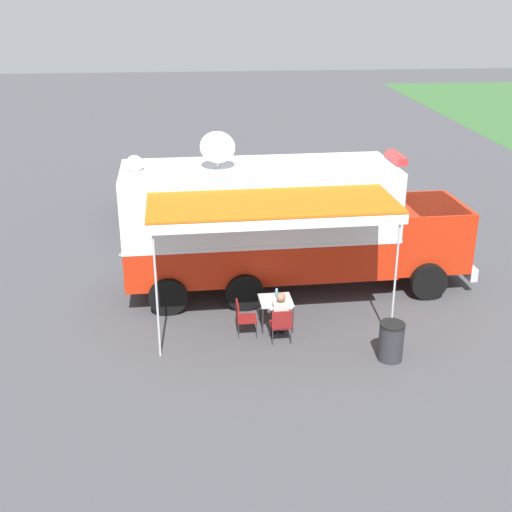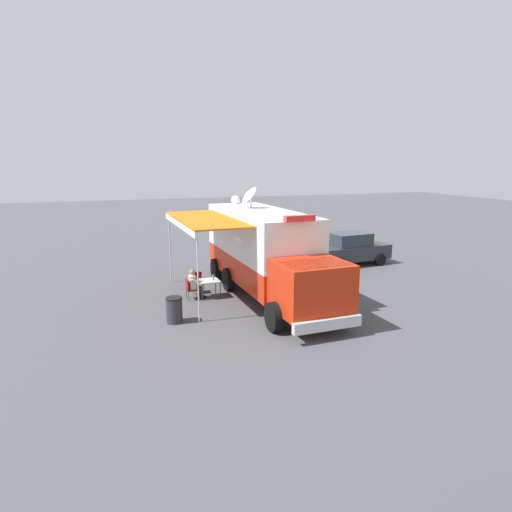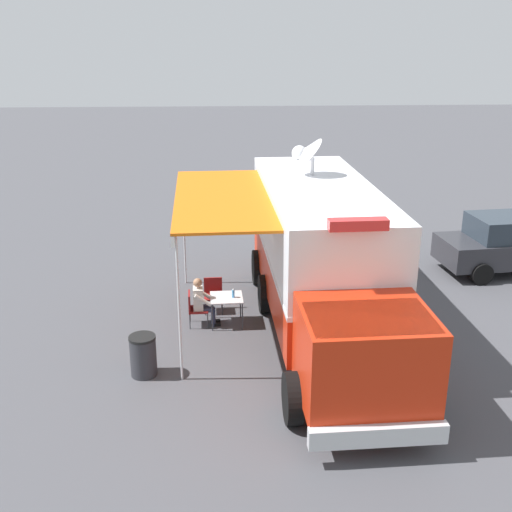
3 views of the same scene
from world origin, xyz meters
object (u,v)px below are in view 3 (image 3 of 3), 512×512
(water_bottle, at_px, (233,293))
(folding_chair_at_table, at_px, (194,306))
(seated_responder, at_px, (202,301))
(command_truck, at_px, (322,257))
(folding_table, at_px, (226,299))
(car_behind_truck, at_px, (508,244))
(trash_bin, at_px, (143,356))
(folding_chair_beside_table, at_px, (213,292))

(water_bottle, height_order, folding_chair_at_table, water_bottle)
(folding_chair_at_table, bearing_deg, seated_responder, -177.94)
(folding_chair_at_table, relative_size, seated_responder, 0.70)
(command_truck, distance_m, folding_table, 2.66)
(folding_table, relative_size, water_bottle, 3.70)
(folding_chair_at_table, relative_size, car_behind_truck, 0.20)
(trash_bin, height_order, car_behind_truck, car_behind_truck)
(command_truck, height_order, car_behind_truck, command_truck)
(command_truck, xyz_separation_m, folding_table, (2.27, -0.55, -1.27))
(folding_chair_beside_table, height_order, trash_bin, trash_bin)
(folding_table, height_order, seated_responder, seated_responder)
(folding_chair_at_table, bearing_deg, trash_bin, 67.31)
(folding_chair_at_table, bearing_deg, water_bottle, 179.75)
(command_truck, height_order, folding_chair_beside_table, command_truck)
(seated_responder, bearing_deg, folding_chair_at_table, 2.06)
(command_truck, xyz_separation_m, trash_bin, (4.06, 1.86, -1.49))
(water_bottle, xyz_separation_m, folding_chair_at_table, (0.97, -0.00, -0.32))
(folding_chair_at_table, height_order, seated_responder, seated_responder)
(folding_table, distance_m, trash_bin, 3.01)
(folding_table, xyz_separation_m, folding_chair_at_table, (0.80, 0.03, -0.16))
(command_truck, xyz_separation_m, water_bottle, (2.10, -0.51, -1.11))
(folding_table, distance_m, car_behind_truck, 9.19)
(folding_table, relative_size, folding_chair_at_table, 0.95)
(folding_chair_at_table, xyz_separation_m, folding_chair_beside_table, (-0.46, -0.88, 0.00))
(folding_chair_at_table, height_order, trash_bin, trash_bin)
(water_bottle, distance_m, folding_chair_beside_table, 1.07)
(folding_chair_beside_table, distance_m, car_behind_truck, 9.26)
(folding_table, bearing_deg, folding_chair_beside_table, -68.12)
(command_truck, distance_m, car_behind_truck, 7.45)
(trash_bin, xyz_separation_m, car_behind_truck, (-10.39, -5.66, 0.42))
(folding_chair_beside_table, xyz_separation_m, car_behind_truck, (-8.93, -2.40, 0.37))
(folding_table, bearing_deg, command_truck, 166.43)
(folding_table, xyz_separation_m, water_bottle, (-0.17, 0.04, 0.16))
(command_truck, relative_size, water_bottle, 42.73)
(command_truck, relative_size, seated_responder, 7.66)
(seated_responder, distance_m, trash_bin, 2.67)
(folding_table, height_order, trash_bin, trash_bin)
(command_truck, distance_m, seated_responder, 3.20)
(command_truck, bearing_deg, folding_table, -13.57)
(folding_chair_at_table, xyz_separation_m, car_behind_truck, (-9.39, -3.29, 0.37))
(command_truck, xyz_separation_m, seated_responder, (2.88, -0.52, -1.29))
(folding_table, xyz_separation_m, trash_bin, (1.79, 2.41, -0.22))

